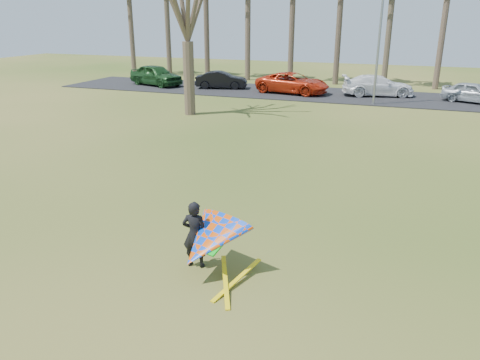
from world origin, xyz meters
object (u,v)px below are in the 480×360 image
(car_2, at_px, (293,83))
(kite_flyer, at_px, (207,240))
(streetlight, at_px, (382,34))
(car_4, at_px, (473,92))
(car_0, at_px, (156,75))
(car_1, at_px, (221,80))
(car_3, at_px, (378,86))

(car_2, distance_m, kite_flyer, 26.41)
(streetlight, distance_m, car_4, 7.65)
(streetlight, height_order, car_4, streetlight)
(kite_flyer, bearing_deg, car_4, 73.65)
(car_0, bearing_deg, streetlight, -79.49)
(car_0, relative_size, car_2, 0.91)
(car_0, xyz_separation_m, car_2, (11.74, -0.12, -0.09))
(streetlight, relative_size, car_1, 1.97)
(streetlight, xyz_separation_m, car_0, (-18.06, 2.72, -3.56))
(streetlight, bearing_deg, kite_flyer, -94.14)
(car_2, distance_m, car_4, 12.34)
(car_3, bearing_deg, car_2, 83.45)
(car_1, distance_m, car_4, 18.28)
(car_0, distance_m, car_3, 17.86)
(car_1, bearing_deg, car_3, -101.94)
(car_4, xyz_separation_m, kite_flyer, (-7.71, -26.29, 0.11))
(car_0, relative_size, car_4, 1.25)
(streetlight, height_order, car_2, streetlight)
(car_0, bearing_deg, car_1, -68.22)
(car_2, bearing_deg, kite_flyer, -159.88)
(car_1, height_order, car_3, car_3)
(car_1, distance_m, car_2, 5.96)
(car_3, bearing_deg, car_1, 77.22)
(car_3, bearing_deg, streetlight, 167.99)
(streetlight, relative_size, car_4, 2.02)
(kite_flyer, bearing_deg, car_1, 111.82)
(car_0, height_order, kite_flyer, kite_flyer)
(car_0, xyz_separation_m, car_4, (24.08, 0.17, -0.17))
(streetlight, height_order, car_1, streetlight)
(car_3, height_order, kite_flyer, kite_flyer)
(car_0, bearing_deg, car_3, -68.21)
(kite_flyer, bearing_deg, car_0, 122.06)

